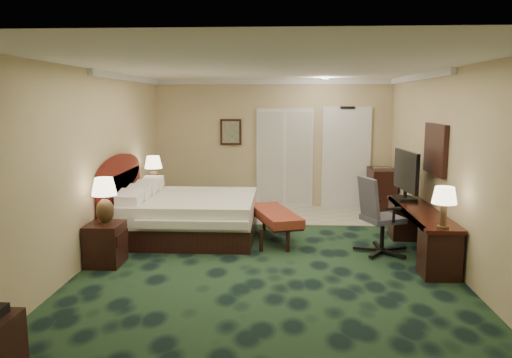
# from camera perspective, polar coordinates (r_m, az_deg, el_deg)

# --- Properties ---
(floor) EXTENTS (5.00, 7.50, 0.00)m
(floor) POSITION_cam_1_polar(r_m,az_deg,el_deg) (7.24, 1.35, -9.24)
(floor) COLOR black
(floor) RESTS_ON ground
(ceiling) EXTENTS (5.00, 7.50, 0.00)m
(ceiling) POSITION_cam_1_polar(r_m,az_deg,el_deg) (6.89, 1.43, 12.61)
(ceiling) COLOR white
(ceiling) RESTS_ON wall_back
(wall_back) EXTENTS (5.00, 0.00, 2.70)m
(wall_back) POSITION_cam_1_polar(r_m,az_deg,el_deg) (10.67, 1.96, 4.03)
(wall_back) COLOR tan
(wall_back) RESTS_ON ground
(wall_front) EXTENTS (5.00, 0.00, 2.70)m
(wall_front) POSITION_cam_1_polar(r_m,az_deg,el_deg) (3.26, -0.50, -7.20)
(wall_front) COLOR tan
(wall_front) RESTS_ON ground
(wall_left) EXTENTS (0.00, 7.50, 2.70)m
(wall_left) POSITION_cam_1_polar(r_m,az_deg,el_deg) (7.44, -18.24, 1.47)
(wall_left) COLOR tan
(wall_left) RESTS_ON ground
(wall_right) EXTENTS (0.00, 7.50, 2.70)m
(wall_right) POSITION_cam_1_polar(r_m,az_deg,el_deg) (7.31, 21.39, 1.18)
(wall_right) COLOR tan
(wall_right) RESTS_ON ground
(crown_molding) EXTENTS (5.00, 7.50, 0.10)m
(crown_molding) POSITION_cam_1_polar(r_m,az_deg,el_deg) (6.89, 1.43, 12.19)
(crown_molding) COLOR white
(crown_molding) RESTS_ON wall_back
(tile_patch) EXTENTS (3.20, 1.70, 0.01)m
(tile_patch) POSITION_cam_1_polar(r_m,az_deg,el_deg) (10.06, 6.98, -4.08)
(tile_patch) COLOR #B3AA8C
(tile_patch) RESTS_ON ground
(headboard) EXTENTS (0.12, 2.00, 1.40)m
(headboard) POSITION_cam_1_polar(r_m,az_deg,el_deg) (8.45, -15.22, -2.01)
(headboard) COLOR #460C08
(headboard) RESTS_ON ground
(entry_door) EXTENTS (1.02, 0.06, 2.18)m
(entry_door) POSITION_cam_1_polar(r_m,az_deg,el_deg) (10.75, 10.25, 2.33)
(entry_door) COLOR white
(entry_door) RESTS_ON ground
(closet_doors) EXTENTS (1.20, 0.06, 2.10)m
(closet_doors) POSITION_cam_1_polar(r_m,az_deg,el_deg) (10.65, 3.30, 2.40)
(closet_doors) COLOR #BBBBBB
(closet_doors) RESTS_ON ground
(wall_art) EXTENTS (0.45, 0.06, 0.55)m
(wall_art) POSITION_cam_1_polar(r_m,az_deg,el_deg) (10.66, -2.89, 5.37)
(wall_art) COLOR #425C4C
(wall_art) RESTS_ON wall_back
(wall_mirror) EXTENTS (0.05, 0.95, 0.75)m
(wall_mirror) POSITION_cam_1_polar(r_m,az_deg,el_deg) (7.84, 19.83, 3.23)
(wall_mirror) COLOR white
(wall_mirror) RESTS_ON wall_right
(bed) EXTENTS (2.14, 1.98, 0.68)m
(bed) POSITION_cam_1_polar(r_m,az_deg,el_deg) (8.46, -7.47, -4.26)
(bed) COLOR silver
(bed) RESTS_ON ground
(nightstand_near) EXTENTS (0.47, 0.53, 0.58)m
(nightstand_near) POSITION_cam_1_polar(r_m,az_deg,el_deg) (7.28, -16.83, -7.13)
(nightstand_near) COLOR black
(nightstand_near) RESTS_ON ground
(nightstand_far) EXTENTS (0.51, 0.58, 0.63)m
(nightstand_far) POSITION_cam_1_polar(r_m,az_deg,el_deg) (9.56, -11.74, -2.99)
(nightstand_far) COLOR black
(nightstand_far) RESTS_ON ground
(lamp_near) EXTENTS (0.36, 0.36, 0.64)m
(lamp_near) POSITION_cam_1_polar(r_m,az_deg,el_deg) (7.12, -16.91, -2.41)
(lamp_near) COLOR #312112
(lamp_near) RESTS_ON nightstand_near
(lamp_far) EXTENTS (0.41, 0.41, 0.61)m
(lamp_far) POSITION_cam_1_polar(r_m,az_deg,el_deg) (9.49, -11.63, 0.76)
(lamp_far) COLOR #312112
(lamp_far) RESTS_ON nightstand_far
(bed_bench) EXTENTS (0.93, 1.54, 0.49)m
(bed_bench) POSITION_cam_1_polar(r_m,az_deg,el_deg) (8.17, 2.20, -5.34)
(bed_bench) COLOR maroon
(bed_bench) RESTS_ON ground
(desk) EXTENTS (0.51, 2.34, 0.68)m
(desk) POSITION_cam_1_polar(r_m,az_deg,el_deg) (7.75, 18.23, -5.87)
(desk) COLOR black
(desk) RESTS_ON ground
(tv) EXTENTS (0.18, 1.03, 0.80)m
(tv) POSITION_cam_1_polar(r_m,az_deg,el_deg) (8.30, 16.76, 0.37)
(tv) COLOR black
(tv) RESTS_ON desk
(desk_lamp) EXTENTS (0.37, 0.37, 0.54)m
(desk_lamp) POSITION_cam_1_polar(r_m,az_deg,el_deg) (6.65, 20.67, -3.04)
(desk_lamp) COLOR #312112
(desk_lamp) RESTS_ON desk
(desk_chair) EXTENTS (0.86, 0.84, 1.16)m
(desk_chair) POSITION_cam_1_polar(r_m,az_deg,el_deg) (7.64, 14.31, -4.04)
(desk_chair) COLOR #43414D
(desk_chair) RESTS_ON ground
(minibar) EXTENTS (0.48, 0.86, 0.90)m
(minibar) POSITION_cam_1_polar(r_m,az_deg,el_deg) (10.43, 14.12, -1.32)
(minibar) COLOR black
(minibar) RESTS_ON ground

